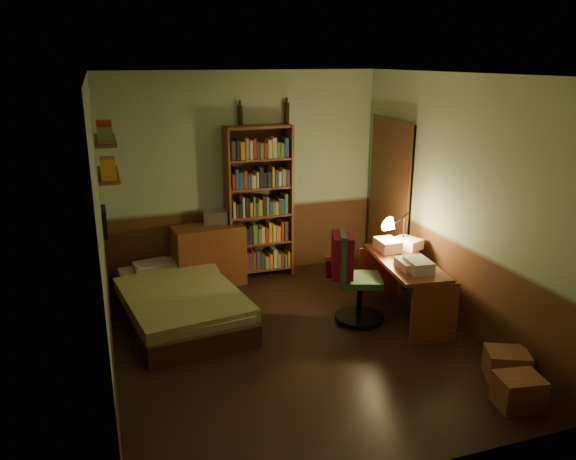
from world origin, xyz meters
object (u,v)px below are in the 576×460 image
object	(u,v)px
bed	(179,290)
cardboard_box_b	(507,364)
desk	(404,289)
bookshelf	(259,203)
desk_lamp	(404,223)
office_chair	(360,276)
mini_stereo	(216,216)
cardboard_box_a	(518,391)
dresser	(209,255)

from	to	relation	value
bed	cardboard_box_b	xyz separation A→B (m)	(2.57, -2.19, -0.18)
bed	desk	bearing A→B (deg)	-25.88
bed	bookshelf	size ratio (longest dim) A/B	1.04
desk_lamp	office_chair	bearing A→B (deg)	-169.65
mini_stereo	desk_lamp	size ratio (longest dim) A/B	0.51
cardboard_box_b	desk_lamp	bearing A→B (deg)	92.49
bookshelf	cardboard_box_a	xyz separation A→B (m)	(1.21, -3.46, -0.84)
bed	mini_stereo	xyz separation A→B (m)	(0.61, 0.92, 0.54)
desk	office_chair	xyz separation A→B (m)	(-0.48, 0.09, 0.19)
desk_lamp	dresser	bearing A→B (deg)	134.14
desk_lamp	cardboard_box_b	size ratio (longest dim) A/B	1.61
dresser	mini_stereo	xyz separation A→B (m)	(0.13, 0.12, 0.46)
mini_stereo	cardboard_box_b	distance (m)	3.75
dresser	office_chair	xyz separation A→B (m)	(1.34, -1.54, 0.14)
mini_stereo	office_chair	distance (m)	2.08
dresser	desk_lamp	xyz separation A→B (m)	(2.01, -1.22, 0.57)
office_chair	bookshelf	bearing A→B (deg)	130.71
dresser	cardboard_box_b	xyz separation A→B (m)	(2.09, -2.99, -0.25)
dresser	desk	bearing A→B (deg)	-47.63
mini_stereo	bookshelf	world-z (taller)	bookshelf
bookshelf	desk_lamp	bearing A→B (deg)	-47.73
office_chair	desk	bearing A→B (deg)	8.11
bookshelf	office_chair	distance (m)	1.81
desk_lamp	desk	bearing A→B (deg)	-130.22
desk_lamp	bed	bearing A→B (deg)	155.69
desk	cardboard_box_b	size ratio (longest dim) A/B	3.46
office_chair	cardboard_box_a	bearing A→B (deg)	-54.63
cardboard_box_b	dresser	bearing A→B (deg)	124.98
bed	desk	distance (m)	2.45
bed	office_chair	size ratio (longest dim) A/B	1.96
dresser	office_chair	size ratio (longest dim) A/B	0.82
office_chair	cardboard_box_a	distance (m)	1.96
desk	cardboard_box_a	xyz separation A→B (m)	(0.07, -1.75, -0.20)
bookshelf	office_chair	size ratio (longest dim) A/B	1.88
bookshelf	cardboard_box_b	xyz separation A→B (m)	(1.41, -3.07, -0.85)
desk_lamp	office_chair	size ratio (longest dim) A/B	0.56
bookshelf	desk_lamp	distance (m)	1.87
bed	desk	xyz separation A→B (m)	(2.30, -0.83, 0.03)
mini_stereo	cardboard_box_a	xyz separation A→B (m)	(1.76, -3.50, -0.70)
mini_stereo	cardboard_box_a	distance (m)	3.98
bookshelf	desk_lamp	xyz separation A→B (m)	(1.33, -1.31, -0.02)
bed	cardboard_box_a	bearing A→B (deg)	-53.47
dresser	bookshelf	xyz separation A→B (m)	(0.68, 0.08, 0.59)
desk	bookshelf	bearing A→B (deg)	130.76
desk	desk_lamp	world-z (taller)	desk_lamp
bookshelf	desk	distance (m)	2.15
bookshelf	desk	bearing A→B (deg)	-59.67
dresser	office_chair	bearing A→B (deg)	-54.80
desk	dresser	bearing A→B (deg)	145.35
bookshelf	desk	size ratio (longest dim) A/B	1.57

